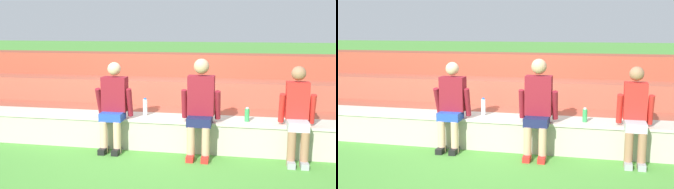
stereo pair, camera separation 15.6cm
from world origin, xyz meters
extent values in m
plane|color=#4C9338|center=(0.00, 0.00, 0.00)|extent=(80.00, 80.00, 0.00)
cube|color=#B7AF9E|center=(0.00, 0.26, 0.23)|extent=(9.37, 0.52, 0.47)
cube|color=beige|center=(0.00, 0.26, 0.45)|extent=(9.41, 0.56, 0.04)
cube|color=#A54E3A|center=(0.00, 0.99, 0.21)|extent=(11.60, 0.66, 0.43)
cube|color=#A64F3B|center=(0.00, 1.65, 0.43)|extent=(11.60, 0.66, 0.86)
cube|color=#9A432F|center=(0.00, 2.31, 0.64)|extent=(11.60, 0.66, 1.29)
cylinder|color=#DBAD89|center=(-0.68, -0.17, 0.23)|extent=(0.11, 0.11, 0.47)
cylinder|color=#DBAD89|center=(-0.48, -0.17, 0.23)|extent=(0.11, 0.11, 0.47)
cube|color=black|center=(-0.68, -0.21, 0.04)|extent=(0.10, 0.22, 0.08)
cube|color=black|center=(-0.48, -0.21, 0.04)|extent=(0.10, 0.22, 0.08)
cube|color=#2347B2|center=(-0.58, -0.06, 0.52)|extent=(0.33, 0.28, 0.12)
cube|color=maroon|center=(-0.58, 0.06, 0.83)|extent=(0.37, 0.20, 0.51)
sphere|color=#DBAD89|center=(-0.58, 0.06, 1.21)|extent=(0.20, 0.20, 0.20)
cylinder|color=maroon|center=(-0.82, 0.04, 0.72)|extent=(0.08, 0.22, 0.42)
cylinder|color=maroon|center=(-0.35, 0.04, 0.72)|extent=(0.08, 0.16, 0.43)
cylinder|color=tan|center=(0.60, -0.25, 0.23)|extent=(0.11, 0.11, 0.47)
cylinder|color=tan|center=(0.80, -0.25, 0.23)|extent=(0.11, 0.11, 0.47)
cube|color=red|center=(0.60, -0.29, 0.04)|extent=(0.10, 0.22, 0.08)
cube|color=red|center=(0.80, -0.29, 0.04)|extent=(0.10, 0.22, 0.08)
cube|color=#191E47|center=(0.70, -0.10, 0.52)|extent=(0.34, 0.36, 0.12)
cube|color=maroon|center=(0.70, 0.05, 0.86)|extent=(0.37, 0.20, 0.56)
sphere|color=tan|center=(0.70, 0.05, 1.27)|extent=(0.22, 0.22, 0.22)
cylinder|color=maroon|center=(0.47, 0.03, 0.73)|extent=(0.08, 0.17, 0.43)
cylinder|color=maroon|center=(0.94, 0.03, 0.73)|extent=(0.08, 0.18, 0.43)
cylinder|color=#996B4C|center=(1.93, -0.24, 0.23)|extent=(0.11, 0.11, 0.47)
cylinder|color=#996B4C|center=(2.10, -0.24, 0.23)|extent=(0.11, 0.11, 0.47)
cube|color=#99999E|center=(1.93, -0.28, 0.04)|extent=(0.10, 0.22, 0.08)
cube|color=#99999E|center=(2.10, -0.28, 0.04)|extent=(0.10, 0.22, 0.08)
cube|color=#B2B2B7|center=(2.01, -0.10, 0.52)|extent=(0.27, 0.35, 0.12)
cube|color=red|center=(2.01, 0.09, 0.83)|extent=(0.30, 0.20, 0.50)
sphere|color=#996B4C|center=(2.01, 0.09, 1.20)|extent=(0.20, 0.20, 0.20)
cylinder|color=red|center=(1.81, 0.07, 0.72)|extent=(0.08, 0.19, 0.43)
cylinder|color=red|center=(2.22, 0.07, 0.72)|extent=(0.08, 0.18, 0.43)
cylinder|color=green|center=(1.35, 0.21, 0.56)|extent=(0.07, 0.07, 0.18)
cylinder|color=white|center=(1.35, 0.21, 0.67)|extent=(0.04, 0.04, 0.02)
cylinder|color=silver|center=(-0.18, 0.30, 0.60)|extent=(0.07, 0.07, 0.25)
cylinder|color=blue|center=(-0.18, 0.30, 0.74)|extent=(0.04, 0.04, 0.02)
camera|label=1|loc=(1.32, -5.55, 1.83)|focal=43.06mm
camera|label=2|loc=(1.47, -5.52, 1.83)|focal=43.06mm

